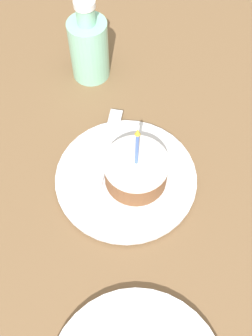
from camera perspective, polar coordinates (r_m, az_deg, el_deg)
The scene contains 5 objects.
ground_plane at distance 0.71m, azimuth 0.12°, elevation -4.61°, with size 2.40×2.40×0.04m.
plate at distance 0.70m, azimuth 0.00°, elevation -1.43°, with size 0.25×0.25×0.01m.
cake_slice at distance 0.66m, azimuth 1.49°, elevation -0.41°, with size 0.11×0.11×0.14m.
fork at distance 0.73m, azimuth -2.50°, elevation 3.61°, with size 0.18×0.09×0.00m.
bottle at distance 0.82m, azimuth -5.40°, elevation 17.05°, with size 0.08×0.08×0.18m.
Camera 1 is at (0.26, 0.17, 0.61)m, focal length 42.00 mm.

